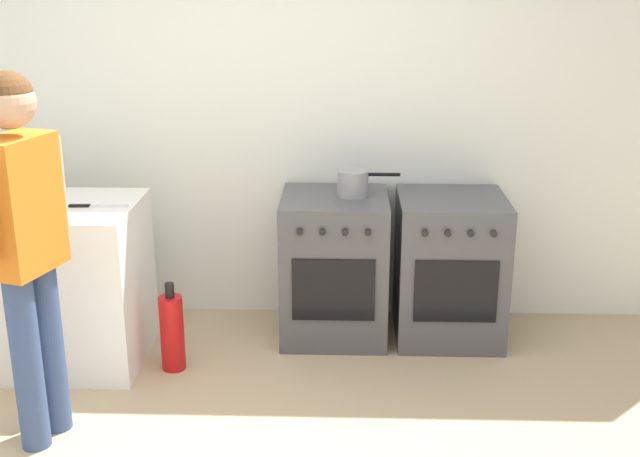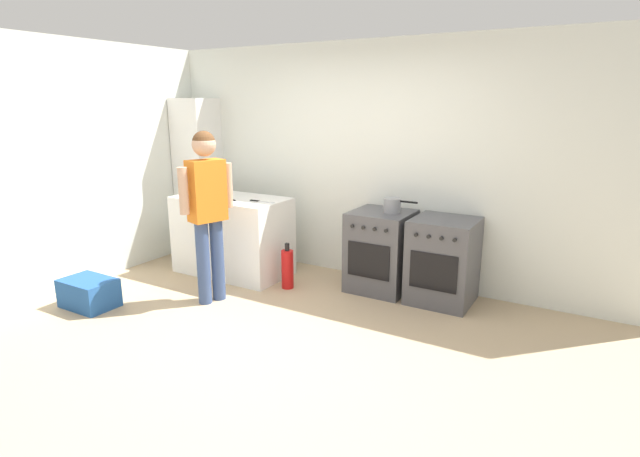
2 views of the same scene
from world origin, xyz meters
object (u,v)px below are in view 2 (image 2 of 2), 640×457
object	(u,v)px
pot	(392,205)
larder_cabinet	(198,177)
recycling_crate_lower	(89,293)
person	(207,202)
knife_bread	(227,199)
oven_left	(381,251)
fire_extinguisher	(287,269)
knife_chef	(261,201)
oven_right	(443,261)
knife_utility	(201,198)

from	to	relation	value
pot	larder_cabinet	world-z (taller)	larder_cabinet
recycling_crate_lower	person	bearing A→B (deg)	37.45
recycling_crate_lower	larder_cabinet	size ratio (longest dim) A/B	0.26
pot	recycling_crate_lower	bearing A→B (deg)	-141.17
person	knife_bread	bearing A→B (deg)	116.76
recycling_crate_lower	oven_left	bearing A→B (deg)	39.76
person	fire_extinguisher	xyz separation A→B (m)	(0.45, 0.69, -0.81)
pot	recycling_crate_lower	xyz separation A→B (m)	(-2.37, -1.91, -0.79)
pot	recycling_crate_lower	world-z (taller)	pot
larder_cabinet	knife_chef	bearing A→B (deg)	-20.06
oven_right	knife_chef	size ratio (longest dim) A/B	2.73
oven_left	recycling_crate_lower	xyz separation A→B (m)	(-2.27, -1.88, -0.29)
fire_extinguisher	larder_cabinet	world-z (taller)	larder_cabinet
knife_chef	person	bearing A→B (deg)	-95.97
oven_right	recycling_crate_lower	world-z (taller)	oven_right
larder_cabinet	fire_extinguisher	bearing A→B (deg)	-18.05
knife_chef	fire_extinguisher	size ratio (longest dim) A/B	0.62
knife_bread	fire_extinguisher	distance (m)	1.05
knife_chef	knife_bread	xyz separation A→B (m)	(-0.42, -0.07, -0.00)
oven_right	pot	distance (m)	0.76
pot	knife_utility	distance (m)	2.13
knife_bread	fire_extinguisher	bearing A→B (deg)	0.23
knife_chef	pot	bearing A→B (deg)	17.81
oven_right	knife_utility	distance (m)	2.71
oven_left	knife_chef	distance (m)	1.40
oven_right	fire_extinguisher	world-z (taller)	oven_right
knife_bread	fire_extinguisher	size ratio (longest dim) A/B	0.69
person	recycling_crate_lower	size ratio (longest dim) A/B	3.26
oven_right	pot	size ratio (longest dim) A/B	2.38
knife_chef	knife_bread	distance (m)	0.43
oven_right	knife_bread	world-z (taller)	knife_bread
knife_utility	recycling_crate_lower	bearing A→B (deg)	-104.86
oven_right	larder_cabinet	size ratio (longest dim) A/B	0.42
knife_chef	recycling_crate_lower	bearing A→B (deg)	-124.67
oven_right	larder_cabinet	bearing A→B (deg)	178.24
knife_utility	oven_right	bearing A→B (deg)	13.26
knife_chef	person	world-z (taller)	person
oven_right	pot	xyz separation A→B (m)	(-0.57, 0.02, 0.50)
knife_bread	larder_cabinet	bearing A→B (deg)	149.27
pot	fire_extinguisher	size ratio (longest dim) A/B	0.72
oven_left	fire_extinguisher	bearing A→B (deg)	-151.22
knife_chef	fire_extinguisher	xyz separation A→B (m)	(0.38, -0.07, -0.69)
oven_left	recycling_crate_lower	bearing A→B (deg)	-140.24
oven_right	fire_extinguisher	size ratio (longest dim) A/B	1.70
knife_chef	fire_extinguisher	distance (m)	0.79
knife_utility	fire_extinguisher	xyz separation A→B (m)	(1.06, 0.13, -0.69)
oven_right	fire_extinguisher	distance (m)	1.63
pot	knife_utility	size ratio (longest dim) A/B	1.46
knife_bread	person	distance (m)	0.77
oven_left	oven_right	size ratio (longest dim) A/B	1.00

